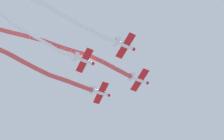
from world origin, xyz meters
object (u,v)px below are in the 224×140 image
Objects in this scene: airplane_left_wing at (101,93)px; airplane_right_wing at (125,46)px; airplane_slot at (84,60)px; airplane_lead at (139,80)px.

airplane_left_wing is 12.88m from airplane_right_wing.
airplane_lead is at bearing -1.09° from airplane_slot.
airplane_slot is at bearing -132.41° from airplane_left_wing.
airplane_right_wing reaches higher than airplane_slot.
airplane_lead is at bearing 42.70° from airplane_right_wing.
airplane_right_wing is 1.00× the size of airplane_slot.
airplane_slot is (-12.86, -0.48, -0.20)m from airplane_lead.
airplane_right_wing is (0.48, -12.85, 0.70)m from airplane_left_wing.
airplane_lead is 1.01× the size of airplane_left_wing.
airplane_slot is at bearing 178.98° from airplane_lead.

